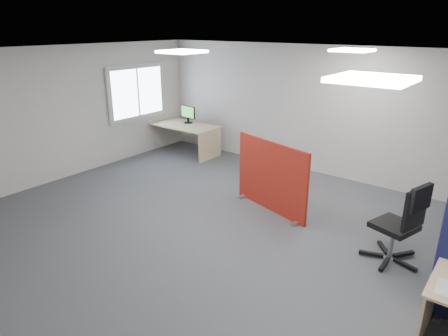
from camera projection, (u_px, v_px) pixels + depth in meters
The scene contains 10 objects.
floor at pixel (238, 242), 5.98m from camera, with size 9.00×9.00×0.00m, color #4F5156.
ceiling at pixel (241, 56), 5.06m from camera, with size 9.00×7.00×0.02m, color white.
wall_back at pixel (340, 114), 8.12m from camera, with size 9.00×0.02×2.70m, color silver.
wall_left at pixel (60, 114), 8.11m from camera, with size 0.02×7.00×2.70m, color silver.
window at pixel (137, 92), 9.49m from camera, with size 0.06×1.70×1.30m.
ceiling_lights at pixel (290, 56), 5.37m from camera, with size 4.10×4.10×0.04m.
red_divider at pixel (271, 177), 6.84m from camera, with size 1.61×0.49×1.24m.
second_desk at pixel (185, 131), 9.99m from camera, with size 1.77×0.89×0.73m.
monitor_second at pixel (188, 114), 9.97m from camera, with size 0.48×0.22×0.44m.
office_chair at pixel (404, 220), 5.22m from camera, with size 0.78×0.75×1.18m.
Camera 1 is at (3.04, -4.28, 3.08)m, focal length 32.00 mm.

